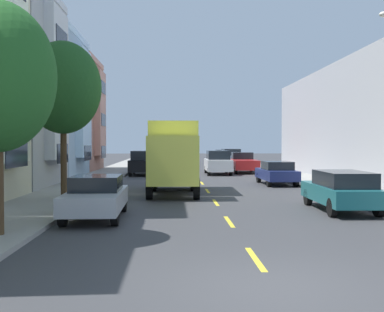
# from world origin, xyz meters

# --- Properties ---
(ground_plane) EXTENTS (160.00, 160.00, 0.00)m
(ground_plane) POSITION_xyz_m (0.00, 30.00, 0.00)
(ground_plane) COLOR #38383A
(sidewalk_left) EXTENTS (3.20, 120.00, 0.14)m
(sidewalk_left) POSITION_xyz_m (-7.10, 28.00, 0.07)
(sidewalk_left) COLOR #99968E
(sidewalk_left) RESTS_ON ground_plane
(sidewalk_right) EXTENTS (3.20, 120.00, 0.14)m
(sidewalk_right) POSITION_xyz_m (7.10, 28.00, 0.07)
(sidewalk_right) COLOR #99968E
(sidewalk_right) RESTS_ON ground_plane
(lane_centerline_dashes) EXTENTS (0.14, 47.20, 0.01)m
(lane_centerline_dashes) POSITION_xyz_m (0.00, 24.50, 0.00)
(lane_centerline_dashes) COLOR yellow
(lane_centerline_dashes) RESTS_ON ground_plane
(townhouse_fifth_terracotta) EXTENTS (12.32, 7.83, 10.12)m
(townhouse_fifth_terracotta) POSITION_xyz_m (-14.45, 35.39, 4.86)
(townhouse_fifth_terracotta) COLOR #B27560
(townhouse_fifth_terracotta) RESTS_ON ground_plane
(street_tree_second) EXTENTS (3.16, 3.16, 6.65)m
(street_tree_second) POSITION_xyz_m (-6.40, 11.90, 4.84)
(street_tree_second) COLOR #47331E
(street_tree_second) RESTS_ON sidewalk_left
(delivery_box_truck) EXTENTS (2.46, 7.06, 3.61)m
(delivery_box_truck) POSITION_xyz_m (-1.80, 16.04, 2.00)
(delivery_box_truck) COLOR #D8D84C
(delivery_box_truck) RESTS_ON ground_plane
(parked_sedan_navy) EXTENTS (1.88, 4.53, 1.43)m
(parked_sedan_navy) POSITION_xyz_m (4.50, 20.72, 0.75)
(parked_sedan_navy) COLOR navy
(parked_sedan_navy) RESTS_ON ground_plane
(parked_pickup_forest) EXTENTS (2.03, 5.31, 1.73)m
(parked_pickup_forest) POSITION_xyz_m (4.22, 49.41, 0.83)
(parked_pickup_forest) COLOR #194C28
(parked_pickup_forest) RESTS_ON ground_plane
(parked_sedan_silver) EXTENTS (1.88, 4.53, 1.43)m
(parked_sedan_silver) POSITION_xyz_m (-4.41, 7.90, 0.75)
(parked_sedan_silver) COLOR #B2B5BA
(parked_sedan_silver) RESTS_ON ground_plane
(parked_wagon_champagne) EXTENTS (1.88, 4.72, 1.50)m
(parked_wagon_champagne) POSITION_xyz_m (-4.37, 37.67, 0.80)
(parked_wagon_champagne) COLOR tan
(parked_wagon_champagne) RESTS_ON ground_plane
(parked_suv_black) EXTENTS (1.97, 4.81, 1.93)m
(parked_suv_black) POSITION_xyz_m (-4.25, 30.03, 0.99)
(parked_suv_black) COLOR black
(parked_suv_black) RESTS_ON ground_plane
(parked_hatchback_charcoal) EXTENTS (1.80, 4.03, 1.50)m
(parked_hatchback_charcoal) POSITION_xyz_m (-4.47, 50.37, 0.76)
(parked_hatchback_charcoal) COLOR #333338
(parked_hatchback_charcoal) RESTS_ON ground_plane
(parked_suv_sky) EXTENTS (2.07, 4.85, 1.93)m
(parked_suv_sky) POSITION_xyz_m (4.31, 42.70, 0.99)
(parked_suv_sky) COLOR #7A9EC6
(parked_suv_sky) RESTS_ON ground_plane
(parked_pickup_red) EXTENTS (2.08, 5.33, 1.73)m
(parked_pickup_red) POSITION_xyz_m (4.24, 32.82, 0.83)
(parked_pickup_red) COLOR #AD1E1E
(parked_pickup_red) RESTS_ON ground_plane
(parked_wagon_teal) EXTENTS (1.91, 4.73, 1.50)m
(parked_wagon_teal) POSITION_xyz_m (4.47, 9.29, 0.80)
(parked_wagon_teal) COLOR #195B60
(parked_wagon_teal) RESTS_ON ground_plane
(moving_white_sedan) EXTENTS (1.95, 4.80, 1.93)m
(moving_white_sedan) POSITION_xyz_m (1.80, 30.54, 0.99)
(moving_white_sedan) COLOR silver
(moving_white_sedan) RESTS_ON ground_plane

